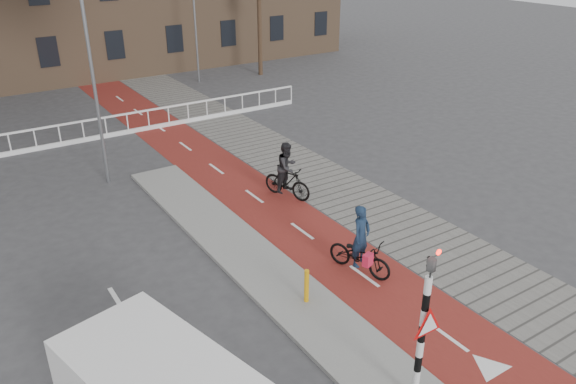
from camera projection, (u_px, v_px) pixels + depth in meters
ground at (370, 337)px, 13.05m from camera, size 120.00×120.00×0.00m
bike_lane at (228, 177)px, 21.36m from camera, size 2.50×60.00×0.01m
sidewalk at (290, 162)px, 22.75m from camera, size 3.00×60.00×0.01m
curb_island at (258, 265)px, 15.71m from camera, size 1.80×16.00×0.12m
traffic_signal at (424, 323)px, 10.37m from camera, size 0.80×0.80×3.68m
bollard at (307, 286)px, 13.90m from camera, size 0.12×0.12×0.91m
cyclist_near at (360, 251)px, 15.22m from camera, size 1.25×2.04×2.00m
cyclist_far at (287, 175)px, 19.45m from camera, size 1.20×1.96×2.03m
railing at (11, 148)px, 23.33m from camera, size 28.00×0.10×0.99m
tree_right at (260, 19)px, 34.90m from camera, size 0.27×0.27×6.96m
streetlight_near at (91, 63)px, 19.08m from camera, size 0.12×0.12×8.91m
streetlight_right at (195, 17)px, 33.05m from camera, size 0.12×0.12×7.72m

